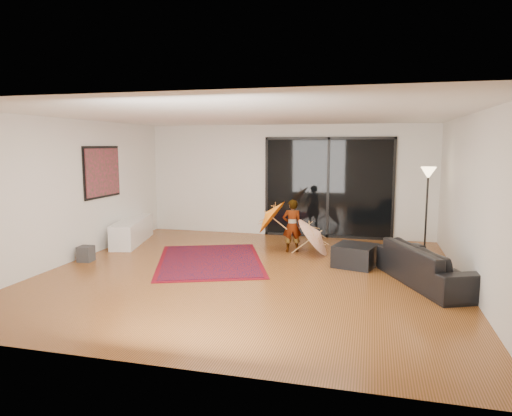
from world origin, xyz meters
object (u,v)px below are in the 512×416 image
(ottoman, at_px, (355,255))
(child, at_px, (292,226))
(media_console, at_px, (132,231))
(sofa, at_px, (430,265))

(ottoman, xyz_separation_m, child, (-1.32, 0.84, 0.35))
(ottoman, relative_size, child, 0.64)
(media_console, height_order, sofa, sofa)
(media_console, bearing_deg, ottoman, -23.04)
(media_console, relative_size, sofa, 0.89)
(sofa, xyz_separation_m, ottoman, (-1.19, 0.82, -0.11))
(child, bearing_deg, ottoman, 130.10)
(sofa, bearing_deg, media_console, 50.76)
(ottoman, bearing_deg, child, 147.48)
(media_console, distance_m, sofa, 6.42)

